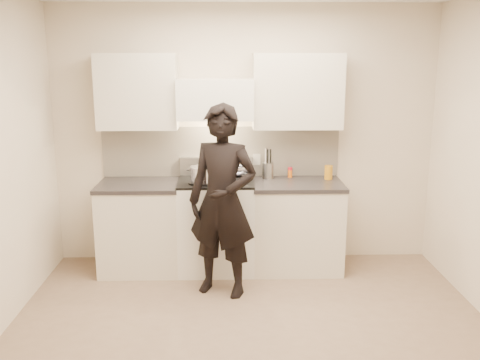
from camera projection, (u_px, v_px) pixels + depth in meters
name	position (u px, v px, depth m)	size (l,w,h in m)	color
ground_plane	(252.00, 336.00, 4.25)	(4.00, 4.00, 0.00)	#816953
room_shell	(243.00, 130.00, 4.25)	(4.04, 3.54, 2.70)	beige
stove	(216.00, 224.00, 5.52)	(0.76, 0.65, 0.96)	silver
counter_right	(296.00, 225.00, 5.54)	(0.92, 0.67, 0.92)	beige
counter_left	(141.00, 226.00, 5.50)	(0.82, 0.67, 0.92)	beige
wok	(235.00, 167.00, 5.53)	(0.35, 0.44, 0.28)	silver
stock_pot	(202.00, 174.00, 5.25)	(0.32, 0.31, 0.16)	silver
utensil_crock	(268.00, 169.00, 5.59)	(0.12, 0.12, 0.31)	#A7A7A7
spice_jar	(290.00, 172.00, 5.64)	(0.05, 0.05, 0.11)	orange
oil_glass	(329.00, 172.00, 5.55)	(0.08, 0.08, 0.15)	#BF7B14
person	(223.00, 201.00, 4.85)	(0.65, 0.42, 1.77)	black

